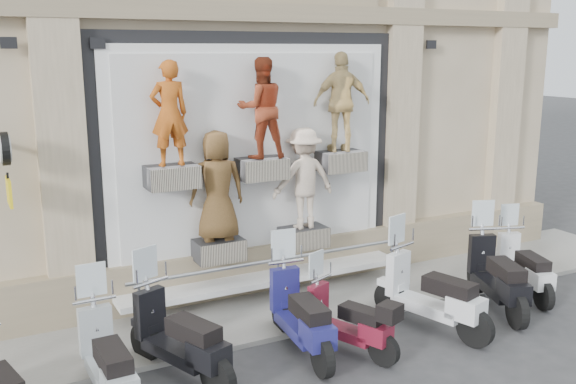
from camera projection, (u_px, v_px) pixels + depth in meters
name	position (u px, v px, depth m)	size (l,w,h in m)	color
ground	(342.00, 362.00, 8.94)	(90.00, 90.00, 0.00)	#313133
sidewalk	(275.00, 307.00, 10.75)	(16.00, 2.20, 0.08)	gray
shop_vitrine	(263.00, 162.00, 10.84)	(5.60, 0.83, 4.30)	black
guard_rail	(278.00, 285.00, 10.57)	(5.06, 0.10, 0.93)	#9EA0A5
clock_sign_bracket	(6.00, 159.00, 8.71)	(0.10, 0.80, 1.02)	black
scooter_c	(106.00, 343.00, 7.71)	(0.58, 1.99, 1.62)	#90979C
scooter_d	(178.00, 319.00, 8.32)	(0.60, 2.06, 1.67)	black
scooter_e	(301.00, 298.00, 9.04)	(0.60, 2.05, 1.66)	navy
scooter_f	(347.00, 307.00, 9.08)	(0.50, 1.72, 1.40)	maroon
scooter_g	(432.00, 278.00, 9.76)	(0.62, 2.12, 1.72)	silver
scooter_h	(498.00, 260.00, 10.57)	(0.62, 2.11, 1.72)	black
scooter_i	(525.00, 254.00, 11.23)	(0.54, 1.87, 1.52)	silver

